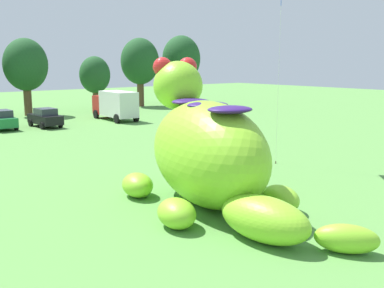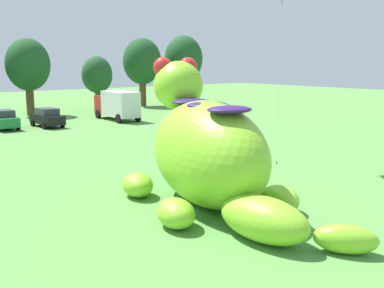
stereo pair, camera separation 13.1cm
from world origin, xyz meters
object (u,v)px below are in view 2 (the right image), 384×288
Objects in this scene: box_truck at (117,104)px; giant_inflatable_creature at (208,152)px; car_black at (47,118)px; car_green at (3,120)px.

giant_inflatable_creature is at bearing -112.12° from box_truck.
box_truck is at bearing 2.85° from car_black.
giant_inflatable_creature is 26.66m from car_black.
giant_inflatable_creature is at bearing -89.66° from car_green.
giant_inflatable_creature is 28.91m from box_truck.
giant_inflatable_creature is at bearing -97.39° from car_black.
box_truck reaches higher than car_green.
box_truck is (7.46, 0.37, 0.74)m from car_black.
car_black is at bearing 82.61° from giant_inflatable_creature.
car_green is (-0.16, 27.31, -1.35)m from giant_inflatable_creature.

